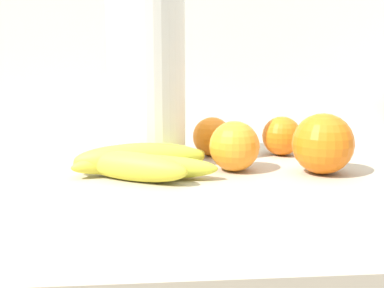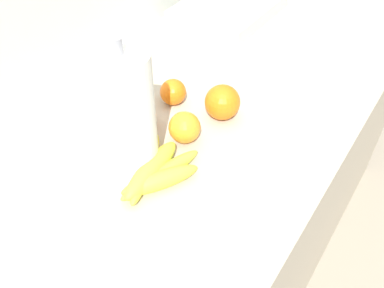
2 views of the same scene
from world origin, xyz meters
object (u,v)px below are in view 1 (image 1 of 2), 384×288
at_px(banana_bunch, 140,162).
at_px(orange_front, 282,136).
at_px(orange_back_right, 323,144).
at_px(paper_towel_roll, 147,77).
at_px(orange_back_left, 212,137).
at_px(orange_center, 234,146).

height_order(banana_bunch, orange_front, orange_front).
height_order(orange_back_right, paper_towel_roll, paper_towel_roll).
xyz_separation_m(orange_back_left, orange_front, (0.12, -0.00, 0.00)).
bearing_deg(paper_towel_roll, orange_front, 13.87).
xyz_separation_m(banana_bunch, paper_towel_roll, (0.01, 0.07, 0.11)).
bearing_deg(banana_bunch, orange_back_right, -1.54).
distance_m(banana_bunch, paper_towel_roll, 0.13).
distance_m(banana_bunch, orange_back_right, 0.25).
relative_size(banana_bunch, orange_center, 2.83).
relative_size(orange_back_left, orange_front, 0.99).
height_order(orange_front, paper_towel_roll, paper_towel_roll).
bearing_deg(banana_bunch, orange_center, 7.91).
bearing_deg(banana_bunch, orange_back_left, 47.37).
bearing_deg(orange_back_left, orange_back_right, -43.72).
height_order(orange_back_right, orange_center, orange_back_right).
height_order(orange_back_right, orange_front, orange_back_right).
bearing_deg(paper_towel_roll, orange_back_right, -17.01).
xyz_separation_m(banana_bunch, orange_back_right, (0.25, -0.01, 0.02)).
xyz_separation_m(banana_bunch, orange_back_left, (0.11, 0.12, 0.01)).
xyz_separation_m(orange_back_right, orange_center, (-0.12, 0.03, -0.01)).
height_order(orange_back_right, orange_back_left, orange_back_right).
distance_m(orange_front, paper_towel_roll, 0.25).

